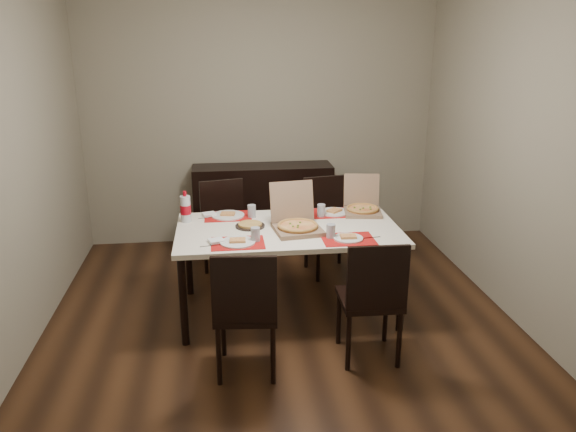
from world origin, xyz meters
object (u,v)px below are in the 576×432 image
Objects in this scene: chair_near_right at (372,296)px; pizza_box_center at (297,224)px; soda_bottle at (186,209)px; sideboard at (263,206)px; dip_bowl at (296,220)px; chair_near_left at (246,308)px; dining_table at (288,235)px; chair_far_right at (327,221)px; chair_far_left at (225,226)px.

chair_near_right is 0.92m from pizza_box_center.
pizza_box_center reaches higher than soda_bottle.
soda_bottle is at bearing -119.08° from sideboard.
chair_near_left is at bearing -114.64° from dip_bowl.
dining_table is 0.16m from pizza_box_center.
pizza_box_center is at bearing 61.11° from chair_near_left.
chair_near_left is at bearing -117.16° from chair_far_right.
dip_bowl is (0.16, -1.47, 0.32)m from sideboard.
chair_far_right reaches higher than dip_bowl.
sideboard reaches higher than dip_bowl.
dining_table is 1.00m from chair_near_left.
chair_far_right is at bearing 23.44° from soda_bottle.
chair_far_right is (0.00, 1.66, 0.00)m from chair_near_right.
chair_near_left is 1.72m from chair_far_left.
chair_near_left and chair_near_right have the same top height.
pizza_box_center is at bearing -50.07° from dining_table.
chair_far_right is 2.09× the size of pizza_box_center.
chair_far_left is (-0.43, -0.80, 0.06)m from sideboard.
chair_far_right is 1.05m from pizza_box_center.
dining_table is at bearing -17.42° from soda_bottle.
chair_far_left is at bearing 59.50° from soda_bottle.
dining_table is 1.94× the size of chair_near_left.
chair_near_right is at bearing -59.52° from dining_table.
chair_far_left reaches higher than sideboard.
chair_far_left is 0.92m from dip_bowl.
dining_table is at bearing 120.48° from chair_near_right.
chair_near_left is 1.00× the size of chair_far_left.
chair_near_right reaches higher than dip_bowl.
dining_table is 4.04× the size of pizza_box_center.
dining_table is 6.79× the size of soda_bottle.
chair_far_right is (0.89, 1.73, 0.00)m from chair_near_left.
chair_far_left is at bearing 122.34° from pizza_box_center.
pizza_box_center reaches higher than chair_near_left.
pizza_box_center reaches higher than chair_near_right.
chair_near_left reaches higher than dining_table.
chair_far_right is at bearing -54.04° from sideboard.
dip_bowl is at bearing 112.44° from chair_near_right.
chair_near_left is at bearing -113.78° from dining_table.
chair_far_right is at bearing 64.48° from pizza_box_center.
chair_near_right is 2.09× the size of pizza_box_center.
dining_table is at bearing -120.60° from chair_far_right.
chair_far_left is 2.09× the size of pizza_box_center.
sideboard is at bearing 60.92° from soda_bottle.
dip_bowl is (0.08, 0.15, 0.08)m from dining_table.
soda_bottle is at bearing -156.56° from chair_far_right.
soda_bottle is (-0.75, -1.36, 0.41)m from sideboard.
dining_table is at bearing -119.60° from dip_bowl.
soda_bottle is at bearing -120.50° from chair_far_left.
soda_bottle reaches higher than chair_near_left.
pizza_box_center is (0.56, -0.89, 0.30)m from chair_far_left.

